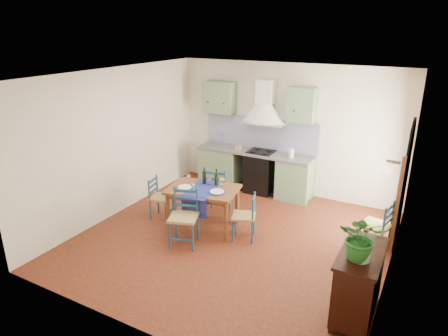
{
  "coord_description": "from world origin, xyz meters",
  "views": [
    {
      "loc": [
        2.8,
        -5.45,
        3.51
      ],
      "look_at": [
        -0.34,
        0.3,
        1.16
      ],
      "focal_mm": 32.0,
      "sensor_mm": 36.0,
      "label": 1
    }
  ],
  "objects": [
    {
      "name": "ceiling",
      "position": [
        0.0,
        0.0,
        2.8
      ],
      "size": [
        5.0,
        5.0,
        0.01
      ],
      "primitive_type": "cube",
      "color": "silver",
      "rests_on": "back_wall"
    },
    {
      "name": "chair_near",
      "position": [
        -0.65,
        -0.52,
        0.5
      ],
      "size": [
        0.57,
        0.57,
        0.97
      ],
      "color": "navy",
      "rests_on": "ground"
    },
    {
      "name": "chair_spare",
      "position": [
        2.23,
        0.76,
        0.46
      ],
      "size": [
        0.5,
        0.5,
        0.9
      ],
      "color": "navy",
      "rests_on": "ground"
    },
    {
      "name": "chair_right",
      "position": [
        0.18,
        0.12,
        0.43
      ],
      "size": [
        0.49,
        0.49,
        0.82
      ],
      "color": "navy",
      "rests_on": "ground"
    },
    {
      "name": "left_wall",
      "position": [
        -2.5,
        0.0,
        1.4
      ],
      "size": [
        0.04,
        5.0,
        2.8
      ],
      "primitive_type": "cube",
      "color": "silver",
      "rests_on": "ground"
    },
    {
      "name": "sideboard",
      "position": [
        2.26,
        -0.97,
        0.51
      ],
      "size": [
        0.5,
        1.05,
        0.94
      ],
      "color": "black",
      "rests_on": "ground"
    },
    {
      "name": "potted_plant",
      "position": [
        2.26,
        -1.15,
        1.22
      ],
      "size": [
        0.55,
        0.49,
        0.56
      ],
      "primitive_type": "imported",
      "rotation": [
        0.0,
        0.0,
        0.11
      ],
      "color": "#236724",
      "rests_on": "sideboard"
    },
    {
      "name": "floor",
      "position": [
        0.0,
        0.0,
        0.0
      ],
      "size": [
        5.0,
        5.0,
        0.0
      ],
      "primitive_type": "plane",
      "color": "#45170E",
      "rests_on": "ground"
    },
    {
      "name": "right_wall",
      "position": [
        2.5,
        0.28,
        1.34
      ],
      "size": [
        0.26,
        5.0,
        2.8
      ],
      "color": "silver",
      "rests_on": "ground"
    },
    {
      "name": "chair_far",
      "position": [
        -0.71,
        0.73,
        0.51
      ],
      "size": [
        0.55,
        0.55,
        0.98
      ],
      "color": "navy",
      "rests_on": "ground"
    },
    {
      "name": "back_wall",
      "position": [
        -0.47,
        2.29,
        1.05
      ],
      "size": [
        5.0,
        0.96,
        2.8
      ],
      "color": "silver",
      "rests_on": "ground"
    },
    {
      "name": "dining_table",
      "position": [
        -0.66,
        0.12,
        0.69
      ],
      "size": [
        1.35,
        1.05,
        1.1
      ],
      "color": "brown",
      "rests_on": "ground"
    },
    {
      "name": "chair_left",
      "position": [
        -1.61,
        0.07,
        0.42
      ],
      "size": [
        0.44,
        0.44,
        0.81
      ],
      "color": "navy",
      "rests_on": "ground"
    }
  ]
}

